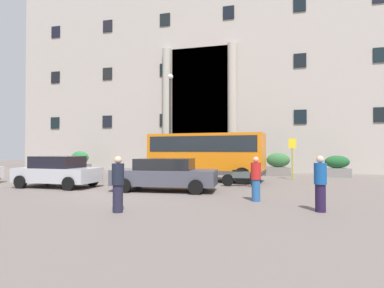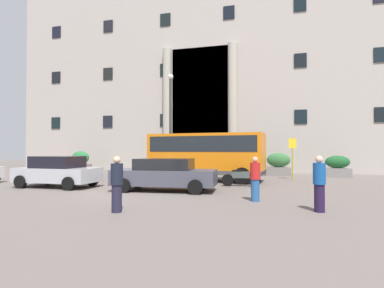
% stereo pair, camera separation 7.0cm
% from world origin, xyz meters
% --- Properties ---
extents(ground_plane, '(80.00, 64.00, 0.12)m').
position_xyz_m(ground_plane, '(0.00, 0.00, -0.06)').
color(ground_plane, '#655B56').
extents(office_building_facade, '(34.88, 9.63, 20.01)m').
position_xyz_m(office_building_facade, '(0.00, 17.48, 10.00)').
color(office_building_facade, '#ACA39A').
rests_on(office_building_facade, ground_plane).
extents(orange_minibus, '(6.86, 3.01, 2.77)m').
position_xyz_m(orange_minibus, '(2.49, 5.50, 1.65)').
color(orange_minibus, orange).
rests_on(orange_minibus, ground_plane).
extents(bus_stop_sign, '(0.44, 0.08, 2.53)m').
position_xyz_m(bus_stop_sign, '(7.44, 7.39, 1.57)').
color(bus_stop_sign, '#979F1F').
rests_on(bus_stop_sign, ground_plane).
extents(hedge_planter_far_west, '(1.66, 0.95, 1.71)m').
position_xyz_m(hedge_planter_far_west, '(-9.58, 10.62, 0.82)').
color(hedge_planter_far_west, slate).
rests_on(hedge_planter_far_west, ground_plane).
extents(hedge_planter_entrance_left, '(1.64, 0.88, 1.44)m').
position_xyz_m(hedge_planter_entrance_left, '(10.48, 10.27, 0.69)').
color(hedge_planter_entrance_left, slate).
rests_on(hedge_planter_entrance_left, ground_plane).
extents(hedge_planter_far_east, '(1.69, 0.95, 1.61)m').
position_xyz_m(hedge_planter_far_east, '(6.65, 10.46, 0.78)').
color(hedge_planter_far_east, slate).
rests_on(hedge_planter_far_east, ground_plane).
extents(hedge_planter_west, '(1.81, 0.84, 1.62)m').
position_xyz_m(hedge_planter_west, '(1.53, 10.48, 0.78)').
color(hedge_planter_west, slate).
rests_on(hedge_planter_west, ground_plane).
extents(parked_compact_extra, '(4.70, 2.27, 1.45)m').
position_xyz_m(parked_compact_extra, '(1.61, 0.70, 0.74)').
color(parked_compact_extra, '#434550').
rests_on(parked_compact_extra, ground_plane).
extents(parked_sedan_second, '(4.03, 2.11, 1.52)m').
position_xyz_m(parked_sedan_second, '(-3.96, 0.66, 0.77)').
color(parked_sedan_second, '#ADB0B6').
rests_on(parked_sedan_second, ground_plane).
extents(scooter_by_planter, '(1.96, 0.62, 0.89)m').
position_xyz_m(scooter_by_planter, '(-4.36, 3.09, 0.46)').
color(scooter_by_planter, black).
rests_on(scooter_by_planter, ground_plane).
extents(motorcycle_far_end, '(1.95, 0.55, 0.89)m').
position_xyz_m(motorcycle_far_end, '(4.70, 3.24, 0.46)').
color(motorcycle_far_end, black).
rests_on(motorcycle_far_end, ground_plane).
extents(motorcycle_near_kerb, '(1.86, 0.77, 0.89)m').
position_xyz_m(motorcycle_near_kerb, '(-0.75, 3.06, 0.45)').
color(motorcycle_near_kerb, black).
rests_on(motorcycle_near_kerb, ground_plane).
extents(pedestrian_woman_dark_dress, '(0.36, 0.36, 1.66)m').
position_xyz_m(pedestrian_woman_dark_dress, '(1.86, -4.12, 0.83)').
color(pedestrian_woman_dark_dress, '#211F33').
rests_on(pedestrian_woman_dark_dress, ground_plane).
extents(pedestrian_man_red_shirt, '(0.36, 0.36, 1.59)m').
position_xyz_m(pedestrian_man_red_shirt, '(5.70, -1.10, 0.80)').
color(pedestrian_man_red_shirt, '#26558D').
rests_on(pedestrian_man_red_shirt, ground_plane).
extents(pedestrian_man_crossing, '(0.36, 0.36, 1.67)m').
position_xyz_m(pedestrian_man_crossing, '(7.65, -2.54, 0.84)').
color(pedestrian_man_crossing, '#221534').
rests_on(pedestrian_man_crossing, ground_plane).
extents(lamppost_plaza_centre, '(0.40, 0.40, 7.37)m').
position_xyz_m(lamppost_plaza_centre, '(-0.93, 8.95, 4.30)').
color(lamppost_plaza_centre, '#353331').
rests_on(lamppost_plaza_centre, ground_plane).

